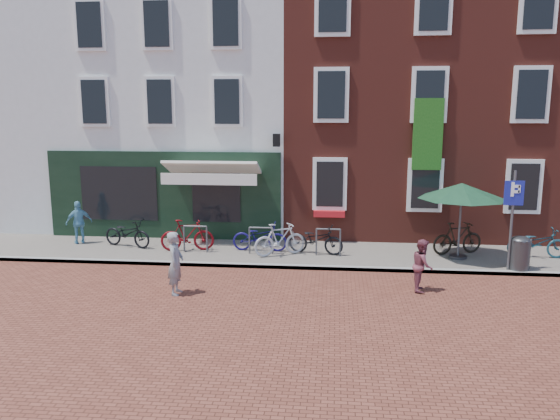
# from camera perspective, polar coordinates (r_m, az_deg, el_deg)

# --- Properties ---
(ground) EXTENTS (80.00, 80.00, 0.00)m
(ground) POSITION_cam_1_polar(r_m,az_deg,el_deg) (15.26, 3.04, -6.24)
(ground) COLOR brown
(sidewalk) EXTENTS (24.00, 3.00, 0.10)m
(sidewalk) POSITION_cam_1_polar(r_m,az_deg,el_deg) (16.67, 6.74, -4.66)
(sidewalk) COLOR slate
(sidewalk) RESTS_ON ground
(building_stucco) EXTENTS (8.00, 8.00, 9.00)m
(building_stucco) POSITION_cam_1_polar(r_m,az_deg,el_deg) (22.32, -9.09, 10.67)
(building_stucco) COLOR silver
(building_stucco) RESTS_ON ground
(building_brick_mid) EXTENTS (6.00, 8.00, 10.00)m
(building_brick_mid) POSITION_cam_1_polar(r_m,az_deg,el_deg) (21.64, 9.51, 11.99)
(building_brick_mid) COLOR maroon
(building_brick_mid) RESTS_ON ground
(building_brick_right) EXTENTS (6.00, 8.00, 10.00)m
(building_brick_right) POSITION_cam_1_polar(r_m,az_deg,el_deg) (22.81, 25.02, 11.08)
(building_brick_right) COLOR maroon
(building_brick_right) RESTS_ON ground
(filler_left) EXTENTS (7.00, 8.00, 9.00)m
(filler_left) POSITION_cam_1_polar(r_m,az_deg,el_deg) (25.29, -26.01, 9.72)
(filler_left) COLOR silver
(filler_left) RESTS_ON ground
(litter_bin) EXTENTS (0.54, 0.54, 0.99)m
(litter_bin) POSITION_cam_1_polar(r_m,az_deg,el_deg) (16.16, 23.64, -3.93)
(litter_bin) COLOR #3A3A3C
(litter_bin) RESTS_ON sidewalk
(parking_sign) EXTENTS (0.50, 0.08, 2.69)m
(parking_sign) POSITION_cam_1_polar(r_m,az_deg,el_deg) (15.77, 23.02, 0.28)
(parking_sign) COLOR #4C4C4F
(parking_sign) RESTS_ON sidewalk
(parasol) EXTENTS (2.48, 2.48, 2.30)m
(parasol) POSITION_cam_1_polar(r_m,az_deg,el_deg) (16.45, 18.36, 2.18)
(parasol) COLOR #4C4C4F
(parasol) RESTS_ON sidewalk
(woman) EXTENTS (0.38, 0.57, 1.53)m
(woman) POSITION_cam_1_polar(r_m,az_deg,el_deg) (13.37, -10.79, -5.44)
(woman) COLOR gray
(woman) RESTS_ON ground
(boy) EXTENTS (0.55, 0.67, 1.28)m
(boy) POSITION_cam_1_polar(r_m,az_deg,el_deg) (13.84, 14.57, -5.57)
(boy) COLOR brown
(boy) RESTS_ON ground
(cafe_person) EXTENTS (0.86, 0.74, 1.38)m
(cafe_person) POSITION_cam_1_polar(r_m,az_deg,el_deg) (18.76, -20.14, -1.21)
(cafe_person) COLOR #609EB9
(cafe_person) RESTS_ON sidewalk
(bicycle_0) EXTENTS (1.76, 1.04, 0.88)m
(bicycle_0) POSITION_cam_1_polar(r_m,az_deg,el_deg) (17.89, -15.57, -2.32)
(bicycle_0) COLOR black
(bicycle_0) RESTS_ON sidewalk
(bicycle_1) EXTENTS (1.68, 0.78, 0.97)m
(bicycle_1) POSITION_cam_1_polar(r_m,az_deg,el_deg) (16.98, -9.60, -2.59)
(bicycle_1) COLOR #63080D
(bicycle_1) RESTS_ON sidewalk
(bicycle_2) EXTENTS (1.68, 0.62, 0.88)m
(bicycle_2) POSITION_cam_1_polar(r_m,az_deg,el_deg) (16.75, -2.12, -2.80)
(bicycle_2) COLOR #160E55
(bicycle_2) RESTS_ON sidewalk
(bicycle_3) EXTENTS (1.64, 1.18, 0.97)m
(bicycle_3) POSITION_cam_1_polar(r_m,az_deg,el_deg) (16.20, -0.02, -3.07)
(bicycle_3) COLOR #B4B4B6
(bicycle_3) RESTS_ON sidewalk
(bicycle_4) EXTENTS (1.76, 0.95, 0.88)m
(bicycle_4) POSITION_cam_1_polar(r_m,az_deg,el_deg) (16.46, 3.75, -3.06)
(bicycle_4) COLOR black
(bicycle_4) RESTS_ON sidewalk
(bicycle_5) EXTENTS (1.68, 1.00, 0.97)m
(bicycle_5) POSITION_cam_1_polar(r_m,az_deg,el_deg) (17.20, 17.95, -2.79)
(bicycle_5) COLOR black
(bicycle_5) RESTS_ON sidewalk
(bicycle_6) EXTENTS (1.69, 0.64, 0.88)m
(bicycle_6) POSITION_cam_1_polar(r_m,az_deg,el_deg) (17.68, 25.14, -3.10)
(bicycle_6) COLOR #194554
(bicycle_6) RESTS_ON sidewalk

